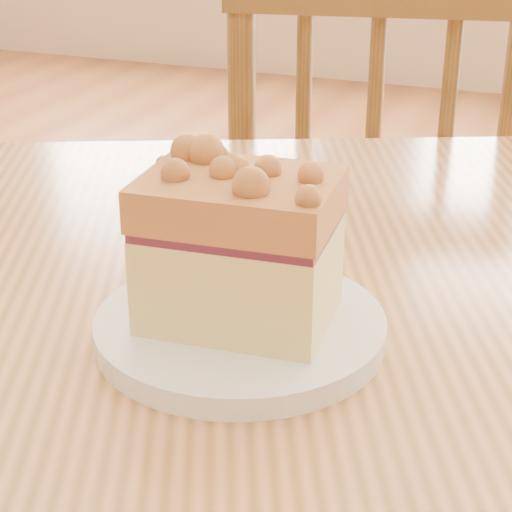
{
  "coord_description": "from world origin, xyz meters",
  "views": [
    {
      "loc": [
        0.28,
        -0.32,
        1.06
      ],
      "look_at": [
        0.08,
        0.21,
        0.8
      ],
      "focal_mm": 62.0,
      "sensor_mm": 36.0,
      "label": 1
    }
  ],
  "objects_px": {
    "cafe_table_main": "(298,422)",
    "cafe_chair_main": "(370,259)",
    "plate": "(240,328)",
    "cake_slice": "(239,244)"
  },
  "relations": [
    {
      "from": "cafe_table_main",
      "to": "plate",
      "type": "relative_size",
      "value": 7.83
    },
    {
      "from": "cake_slice",
      "to": "cafe_chair_main",
      "type": "bearing_deg",
      "value": 92.24
    },
    {
      "from": "cafe_table_main",
      "to": "cafe_chair_main",
      "type": "xyz_separation_m",
      "value": [
        -0.12,
        0.7,
        -0.18
      ]
    },
    {
      "from": "cafe_chair_main",
      "to": "cafe_table_main",
      "type": "bearing_deg",
      "value": 88.29
    },
    {
      "from": "cafe_chair_main",
      "to": "plate",
      "type": "xyz_separation_m",
      "value": [
        0.09,
        -0.74,
        0.28
      ]
    },
    {
      "from": "cafe_table_main",
      "to": "cake_slice",
      "type": "relative_size",
      "value": 11.52
    },
    {
      "from": "cafe_table_main",
      "to": "cafe_chair_main",
      "type": "height_order",
      "value": "cafe_chair_main"
    },
    {
      "from": "plate",
      "to": "cake_slice",
      "type": "distance_m",
      "value": 0.06
    },
    {
      "from": "cafe_table_main",
      "to": "cake_slice",
      "type": "xyz_separation_m",
      "value": [
        -0.03,
        -0.04,
        0.16
      ]
    },
    {
      "from": "cafe_table_main",
      "to": "cafe_chair_main",
      "type": "bearing_deg",
      "value": 75.77
    }
  ]
}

